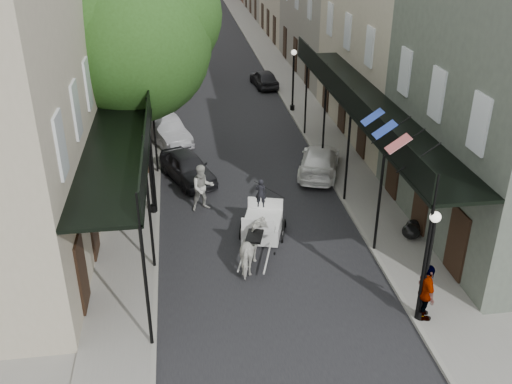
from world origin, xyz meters
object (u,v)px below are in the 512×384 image
object	(u,v)px
tree_far	(150,1)
pedestrian_sidewalk_left	(134,109)
car_left_far	(177,61)
tree_near	(142,35)
pedestrian_sidewalk_right	(426,293)
lamppost_left	(150,169)
carriage	(264,208)
car_right_near	(319,161)
lamppost_right_far	(293,79)
car_right_far	(264,78)
lamppost_right_near	(428,265)
horse	(254,248)
car_left_near	(187,167)
car_left_mid	(166,130)
pedestrian_walking	(203,188)

from	to	relation	value
tree_far	pedestrian_sidewalk_left	bearing A→B (deg)	-98.74
tree_far	car_left_far	distance (m)	7.66
tree_near	pedestrian_sidewalk_right	size ratio (longest dim) A/B	5.10
lamppost_left	pedestrian_sidewalk_right	world-z (taller)	lamppost_left
tree_far	pedestrian_sidewalk_left	size ratio (longest dim) A/B	4.92
pedestrian_sidewalk_left	pedestrian_sidewalk_right	xyz separation A→B (m)	(9.56, -18.93, 0.07)
carriage	car_right_near	distance (m)	6.08
pedestrian_sidewalk_left	carriage	bearing A→B (deg)	111.24
tree_far	lamppost_right_far	size ratio (longest dim) A/B	2.32
car_left_far	car_right_near	world-z (taller)	car_right_near
pedestrian_sidewalk_right	car_right_near	world-z (taller)	pedestrian_sidewalk_right
car_left_far	car_right_far	size ratio (longest dim) A/B	1.21
car_right_near	carriage	bearing A→B (deg)	74.36
lamppost_right_far	car_right_far	xyz separation A→B (m)	(-0.91, 5.60, -1.44)
pedestrian_sidewalk_left	pedestrian_sidewalk_right	size ratio (longest dim) A/B	0.93
lamppost_right_far	pedestrian_sidewalk_left	bearing A→B (deg)	-173.57
lamppost_right_near	lamppost_right_far	world-z (taller)	same
horse	car_left_near	bearing A→B (deg)	-58.33
lamppost_right_near	car_left_mid	distance (m)	17.81
pedestrian_sidewalk_right	car_left_mid	size ratio (longest dim) A/B	0.45
pedestrian_walking	car_left_near	bearing A→B (deg)	86.97
car_left_mid	car_left_far	size ratio (longest dim) A/B	0.98
horse	car_right_near	size ratio (longest dim) A/B	0.45
pedestrian_walking	car_left_far	size ratio (longest dim) A/B	0.46
car_left_mid	horse	bearing A→B (deg)	-98.12
lamppost_left	car_right_near	world-z (taller)	lamppost_left
pedestrian_sidewalk_right	tree_near	bearing A→B (deg)	38.42
pedestrian_walking	car_right_far	distance (m)	18.23
horse	car_right_far	bearing A→B (deg)	-83.33
horse	lamppost_right_far	bearing A→B (deg)	-89.46
tree_near	horse	xyz separation A→B (m)	(3.67, -8.62, -5.68)
lamppost_right_far	tree_near	bearing A→B (deg)	-136.69
car_left_near	car_right_near	xyz separation A→B (m)	(6.20, -0.08, -0.04)
tree_near	car_right_far	xyz separation A→B (m)	(7.39, 13.42, -5.88)
lamppost_right_near	car_left_near	xyz separation A→B (m)	(-6.70, 11.08, -1.39)
lamppost_right_near	carriage	bearing A→B (deg)	123.17
car_right_near	car_right_far	bearing A→B (deg)	-69.73
tree_near	tree_far	xyz separation A→B (m)	(-0.05, 14.00, -0.65)
car_left_far	tree_near	bearing A→B (deg)	-114.17
car_right_near	lamppost_right_near	bearing A→B (deg)	111.28
car_left_far	car_right_far	world-z (taller)	car_right_far
car_left_near	car_left_far	distance (m)	20.49
tree_far	carriage	distance (m)	21.21
tree_far	car_right_near	distance (m)	17.86
car_left_mid	car_right_near	bearing A→B (deg)	-56.77
lamppost_left	lamppost_right_near	bearing A→B (deg)	-44.29
car_left_mid	car_right_far	bearing A→B (deg)	32.72
car_left_mid	lamppost_left	bearing A→B (deg)	-115.57
carriage	pedestrian_walking	distance (m)	3.10
lamppost_right_far	car_left_near	bearing A→B (deg)	-126.92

